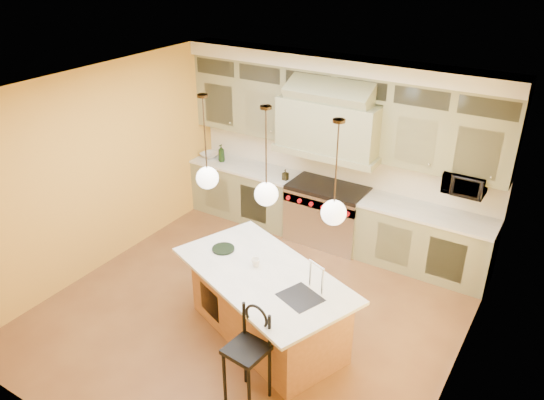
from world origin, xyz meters
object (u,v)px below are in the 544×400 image
Objects in this scene: range at (327,213)px; microwave at (465,183)px; kitchen_island at (267,303)px; counter_stool at (248,350)px.

microwave is (1.95, 0.11, 0.96)m from range.
kitchen_island is 1.02m from counter_stool.
counter_stool reaches higher than range.
kitchen_island is at bearing -80.43° from range.
range is 2.21× the size of microwave.
kitchen_island is 2.23× the size of counter_stool.
range is 3.42m from counter_stool.
counter_stool is at bearing -76.94° from range.
microwave reaches higher than counter_stool.
range is at bearing 108.96° from counter_stool.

